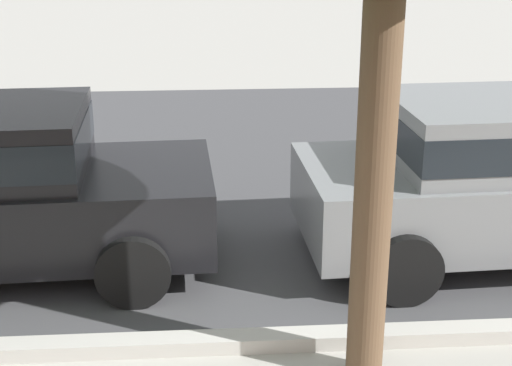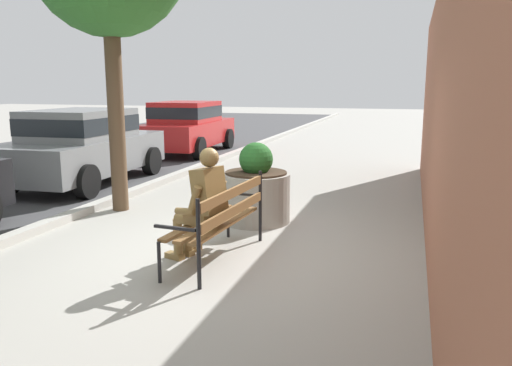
{
  "view_description": "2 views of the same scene",
  "coord_description": "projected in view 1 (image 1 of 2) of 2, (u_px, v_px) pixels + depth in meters",
  "views": [
    {
      "loc": [
        0.54,
        -2.1,
        3.16
      ],
      "look_at": [
        0.99,
        4.45,
        0.8
      ],
      "focal_mm": 52.43,
      "sensor_mm": 36.0,
      "label": 1
    },
    {
      "loc": [
        -5.6,
        -2.1,
        2.06
      ],
      "look_at": [
        1.6,
        0.11,
        0.6
      ],
      "focal_mm": 35.64,
      "sensor_mm": 36.0,
      "label": 2
    }
  ],
  "objects": [
    {
      "name": "street_surface",
      "position": [
        167.0,
        164.0,
        10.04
      ],
      "size": [
        60.0,
        9.0,
        0.01
      ],
      "primitive_type": "cube",
      "color": "#424244",
      "rests_on": "ground"
    },
    {
      "name": "parked_car_grey",
      "position": [
        511.0,
        173.0,
        7.12
      ],
      "size": [
        4.17,
        2.07,
        1.56
      ],
      "color": "slate",
      "rests_on": "ground"
    },
    {
      "name": "curb_stone",
      "position": [
        140.0,
        345.0,
        5.71
      ],
      "size": [
        60.0,
        0.2,
        0.12
      ],
      "primitive_type": "cube",
      "color": "#B2AFA8",
      "rests_on": "ground"
    }
  ]
}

